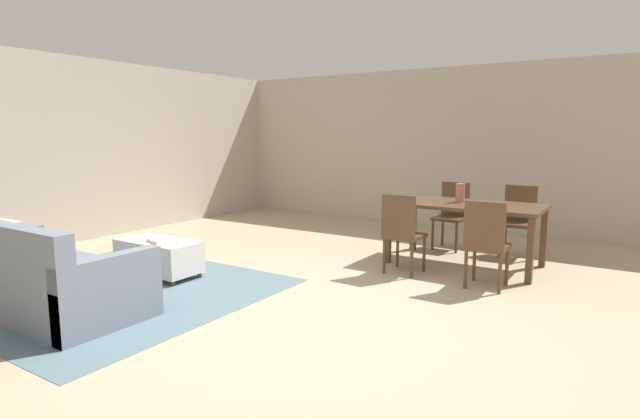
{
  "coord_description": "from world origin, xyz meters",
  "views": [
    {
      "loc": [
        2.57,
        -3.48,
        1.58
      ],
      "look_at": [
        -0.31,
        0.98,
        0.79
      ],
      "focal_mm": 28.27,
      "sensor_mm": 36.0,
      "label": 1
    }
  ],
  "objects_px": {
    "dining_chair_near_left": "(402,229)",
    "dining_chair_near_right": "(486,240)",
    "dining_chair_far_left": "(452,211)",
    "dining_chair_far_right": "(519,217)",
    "book_on_ottoman": "(160,240)",
    "ottoman_table": "(159,255)",
    "couch": "(42,279)",
    "dining_table": "(465,210)",
    "vase_centerpiece": "(460,193)"
  },
  "relations": [
    {
      "from": "dining_table",
      "to": "dining_chair_near_left",
      "type": "relative_size",
      "value": 1.93
    },
    {
      "from": "couch",
      "to": "ottoman_table",
      "type": "height_order",
      "value": "couch"
    },
    {
      "from": "dining_chair_near_left",
      "to": "dining_chair_near_right",
      "type": "bearing_deg",
      "value": -3.32
    },
    {
      "from": "ottoman_table",
      "to": "book_on_ottoman",
      "type": "relative_size",
      "value": 3.75
    },
    {
      "from": "dining_chair_near_left",
      "to": "book_on_ottoman",
      "type": "xyz_separation_m",
      "value": [
        -2.18,
        -1.59,
        -0.1
      ]
    },
    {
      "from": "ottoman_table",
      "to": "book_on_ottoman",
      "type": "distance_m",
      "value": 0.21
    },
    {
      "from": "couch",
      "to": "ottoman_table",
      "type": "distance_m",
      "value": 1.33
    },
    {
      "from": "ottoman_table",
      "to": "vase_centerpiece",
      "type": "bearing_deg",
      "value": 41.94
    },
    {
      "from": "vase_centerpiece",
      "to": "dining_chair_far_right",
      "type": "bearing_deg",
      "value": 56.78
    },
    {
      "from": "dining_chair_near_right",
      "to": "book_on_ottoman",
      "type": "relative_size",
      "value": 3.54
    },
    {
      "from": "dining_table",
      "to": "dining_chair_near_right",
      "type": "bearing_deg",
      "value": -60.85
    },
    {
      "from": "dining_chair_far_left",
      "to": "dining_chair_far_right",
      "type": "xyz_separation_m",
      "value": [
        0.87,
        0.03,
        0.0
      ]
    },
    {
      "from": "dining_chair_near_right",
      "to": "dining_chair_near_left",
      "type": "bearing_deg",
      "value": 176.68
    },
    {
      "from": "dining_chair_near_right",
      "to": "vase_centerpiece",
      "type": "bearing_deg",
      "value": 122.12
    },
    {
      "from": "couch",
      "to": "dining_chair_near_right",
      "type": "height_order",
      "value": "dining_chair_near_right"
    },
    {
      "from": "dining_chair_near_right",
      "to": "dining_chair_far_left",
      "type": "bearing_deg",
      "value": 118.35
    },
    {
      "from": "dining_chair_near_left",
      "to": "dining_chair_near_right",
      "type": "relative_size",
      "value": 1.0
    },
    {
      "from": "ottoman_table",
      "to": "dining_table",
      "type": "distance_m",
      "value": 3.63
    },
    {
      "from": "couch",
      "to": "book_on_ottoman",
      "type": "relative_size",
      "value": 7.7
    },
    {
      "from": "dining_chair_near_right",
      "to": "dining_table",
      "type": "bearing_deg",
      "value": 119.15
    },
    {
      "from": "dining_chair_near_left",
      "to": "book_on_ottoman",
      "type": "height_order",
      "value": "dining_chair_near_left"
    },
    {
      "from": "dining_table",
      "to": "book_on_ottoman",
      "type": "height_order",
      "value": "dining_table"
    },
    {
      "from": "dining_table",
      "to": "vase_centerpiece",
      "type": "xyz_separation_m",
      "value": [
        -0.08,
        0.04,
        0.2
      ]
    },
    {
      "from": "vase_centerpiece",
      "to": "ottoman_table",
      "type": "bearing_deg",
      "value": -138.06
    },
    {
      "from": "dining_chair_near_left",
      "to": "book_on_ottoman",
      "type": "distance_m",
      "value": 2.69
    },
    {
      "from": "dining_chair_far_left",
      "to": "book_on_ottoman",
      "type": "bearing_deg",
      "value": -124.73
    },
    {
      "from": "dining_table",
      "to": "dining_chair_far_right",
      "type": "bearing_deg",
      "value": 62.29
    },
    {
      "from": "couch",
      "to": "dining_chair_near_right",
      "type": "xyz_separation_m",
      "value": [
        3.18,
        2.81,
        0.23
      ]
    },
    {
      "from": "dining_chair_near_left",
      "to": "dining_table",
      "type": "bearing_deg",
      "value": 59.55
    },
    {
      "from": "dining_table",
      "to": "ottoman_table",
      "type": "bearing_deg",
      "value": -139.42
    },
    {
      "from": "couch",
      "to": "vase_centerpiece",
      "type": "height_order",
      "value": "vase_centerpiece"
    },
    {
      "from": "dining_chair_near_left",
      "to": "dining_chair_far_right",
      "type": "xyz_separation_m",
      "value": [
        0.92,
        1.65,
        0.0
      ]
    },
    {
      "from": "dining_table",
      "to": "vase_centerpiece",
      "type": "distance_m",
      "value": 0.22
    },
    {
      "from": "ottoman_table",
      "to": "book_on_ottoman",
      "type": "height_order",
      "value": "book_on_ottoman"
    },
    {
      "from": "couch",
      "to": "dining_chair_near_left",
      "type": "xyz_separation_m",
      "value": [
        2.23,
        2.87,
        0.23
      ]
    },
    {
      "from": "couch",
      "to": "dining_table",
      "type": "height_order",
      "value": "couch"
    },
    {
      "from": "dining_chair_far_right",
      "to": "book_on_ottoman",
      "type": "distance_m",
      "value": 4.48
    },
    {
      "from": "book_on_ottoman",
      "to": "dining_chair_near_right",
      "type": "bearing_deg",
      "value": 26.09
    },
    {
      "from": "dining_chair_near_left",
      "to": "dining_chair_far_left",
      "type": "height_order",
      "value": "same"
    },
    {
      "from": "dining_chair_far_left",
      "to": "book_on_ottoman",
      "type": "height_order",
      "value": "dining_chair_far_left"
    },
    {
      "from": "couch",
      "to": "book_on_ottoman",
      "type": "distance_m",
      "value": 1.29
    },
    {
      "from": "dining_chair_near_right",
      "to": "book_on_ottoman",
      "type": "bearing_deg",
      "value": -153.91
    },
    {
      "from": "vase_centerpiece",
      "to": "book_on_ottoman",
      "type": "height_order",
      "value": "vase_centerpiece"
    },
    {
      "from": "dining_chair_near_right",
      "to": "book_on_ottoman",
      "type": "height_order",
      "value": "dining_chair_near_right"
    },
    {
      "from": "vase_centerpiece",
      "to": "dining_chair_near_right",
      "type": "bearing_deg",
      "value": -57.88
    },
    {
      "from": "dining_chair_near_right",
      "to": "dining_chair_far_right",
      "type": "relative_size",
      "value": 1.0
    },
    {
      "from": "dining_chair_far_left",
      "to": "vase_centerpiece",
      "type": "bearing_deg",
      "value": -66.37
    },
    {
      "from": "couch",
      "to": "ottoman_table",
      "type": "bearing_deg",
      "value": 91.48
    },
    {
      "from": "dining_chair_near_right",
      "to": "book_on_ottoman",
      "type": "distance_m",
      "value": 3.48
    },
    {
      "from": "ottoman_table",
      "to": "dining_chair_near_right",
      "type": "height_order",
      "value": "dining_chair_near_right"
    }
  ]
}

